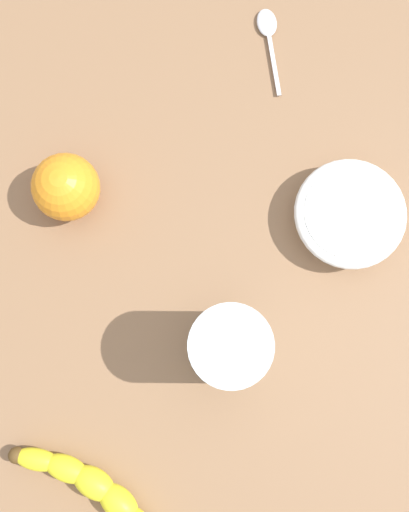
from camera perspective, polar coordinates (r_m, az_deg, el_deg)
wooden_tabletop at (r=70.74cm, az=-1.08°, el=-3.77°), size 120.00×120.00×3.00cm
banana at (r=69.93cm, az=-9.54°, el=-21.41°), size 11.28×19.83×3.08cm
smoothie_glass at (r=62.71cm, az=2.23°, el=-8.44°), size 8.00×8.00×12.85cm
ceramic_bowl at (r=70.23cm, az=13.37°, el=3.55°), size 12.48×12.48×3.70cm
orange_fruit at (r=69.30cm, az=-12.80°, el=6.28°), size 7.53×7.53×7.53cm
teaspoon at (r=79.08cm, az=5.91°, el=20.40°), size 4.92×11.08×0.80cm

